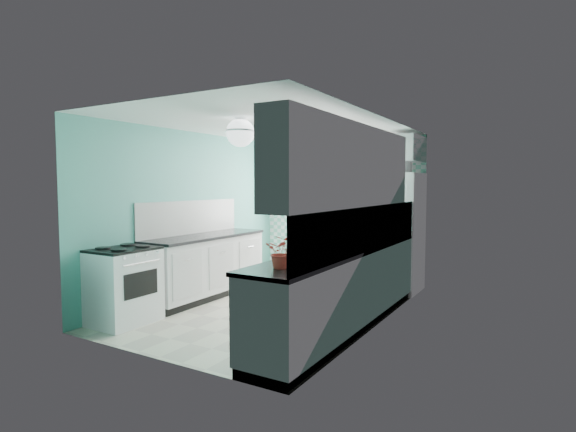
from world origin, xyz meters
The scene contains 26 objects.
floor centered at (0.00, 0.00, -0.01)m, with size 3.00×4.40×0.02m, color beige.
ceiling centered at (0.00, 0.00, 2.51)m, with size 3.00×4.40×0.02m, color white.
wall_back centered at (0.00, 2.21, 1.25)m, with size 3.00×0.02×2.50m, color #51A698.
wall_front centered at (0.00, -2.21, 1.25)m, with size 3.00×0.02×2.50m, color #51A698.
wall_left centered at (-1.51, 0.00, 1.25)m, with size 0.02×4.40×2.50m, color #51A698.
wall_right centered at (1.51, 0.00, 1.25)m, with size 0.02×4.40×2.50m, color #51A698.
accent_wall centered at (0.00, 2.19, 1.25)m, with size 3.00×0.01×2.50m, color #77C5AC.
window centered at (-0.35, 2.16, 1.55)m, with size 1.04×0.05×1.44m.
backsplash_right centered at (1.49, -0.40, 1.20)m, with size 0.02×3.60×0.51m, color white.
backsplash_left centered at (-1.49, -0.07, 1.20)m, with size 0.02×2.15×0.51m, color white.
upper_cabinets_right centered at (1.33, -0.60, 1.90)m, with size 0.33×3.20×0.90m, color white.
upper_cabinet_fridge centered at (1.30, 1.83, 2.25)m, with size 0.40×0.74×0.40m, color white.
ceiling_light centered at (0.00, -0.80, 2.32)m, with size 0.34×0.34×0.35m.
base_cabinets_right centered at (1.20, -0.40, 0.45)m, with size 0.60×3.60×0.90m, color white.
countertop_right centered at (1.19, -0.40, 0.92)m, with size 0.63×3.60×0.04m, color black.
base_cabinets_left centered at (-1.20, -0.07, 0.45)m, with size 0.60×2.15×0.90m, color white.
countertop_left centered at (-1.19, -0.07, 0.92)m, with size 0.63×2.15×0.04m, color black.
fridge centered at (1.11, 1.80, 0.94)m, with size 0.82×0.81×1.88m.
stove centered at (-1.20, -1.58, 0.48)m, with size 0.60×0.75×0.91m.
sink centered at (1.20, 0.73, 0.93)m, with size 0.52×0.43×0.53m.
rug centered at (0.31, 0.77, 0.01)m, with size 0.80×1.14×0.02m, color #680D08.
dish_towel centered at (0.89, 0.23, 0.48)m, with size 0.02×0.25×0.38m, color #68B4A4.
fruit_bowl centered at (1.20, -1.63, 0.98)m, with size 0.28×0.28×0.07m, color silver.
potted_plant centered at (1.20, -1.81, 1.09)m, with size 0.27×0.24×0.30m, color #B41C03.
soap_bottle centered at (1.25, 0.69, 1.04)m, with size 0.09×0.09×0.19m, color #9AA8AD.
microwave centered at (1.11, 1.80, 2.01)m, with size 0.48×0.33×0.27m, color silver.
Camera 1 is at (3.27, -5.22, 1.69)m, focal length 28.00 mm.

